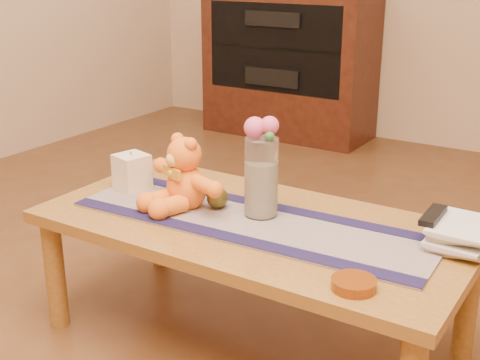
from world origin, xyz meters
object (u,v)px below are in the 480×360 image
Objects in this scene: pillar_candle at (132,172)px; tv_remote at (433,215)px; amber_dish at (354,284)px; glass_vase at (261,177)px; book_bottom at (432,237)px; bronze_ball at (217,198)px; teddy_bear at (186,173)px.

pillar_candle is 0.80× the size of tv_remote.
tv_remote is at bearing 78.48° from amber_dish.
amber_dish is at bearing -32.64° from glass_vase.
amber_dish is at bearing -105.50° from book_bottom.
pillar_candle reaches higher than amber_dish.
pillar_candle reaches higher than tv_remote.
tv_remote is at bearing -93.00° from book_bottom.
book_bottom is 1.88× the size of amber_dish.
book_bottom is at bearing 11.97° from bronze_ball.
pillar_candle is 0.37m from bronze_ball.
book_bottom is 0.42m from amber_dish.
bronze_ball is at bearing 156.60° from amber_dish.
teddy_bear is at bearing -160.28° from bronze_ball.
book_bottom is 0.08m from tv_remote.
amber_dish is (-0.08, -0.41, 0.00)m from book_bottom.
tv_remote is (0.79, 0.17, -0.04)m from teddy_bear.
teddy_bear is 0.82m from book_bottom.
book_bottom is at bearing 8.25° from pillar_candle.
tv_remote is (0.69, 0.14, 0.04)m from bronze_ball.
bronze_ball is at bearing -170.46° from glass_vase.
glass_vase is 1.62× the size of tv_remote.
amber_dish is (0.60, -0.26, -0.03)m from bronze_ball.
teddy_bear is 0.81m from tv_remote.
bronze_ball reaches higher than amber_dish.
bronze_ball is 0.62× the size of amber_dish.
amber_dish is at bearing -23.40° from bronze_ball.
teddy_bear is 1.33× the size of glass_vase.
tv_remote reaches higher than book_bottom.
tv_remote reaches higher than amber_dish.
bronze_ball is 0.70m from tv_remote.
pillar_candle is 1.07m from book_bottom.
book_bottom is 1.39× the size of tv_remote.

